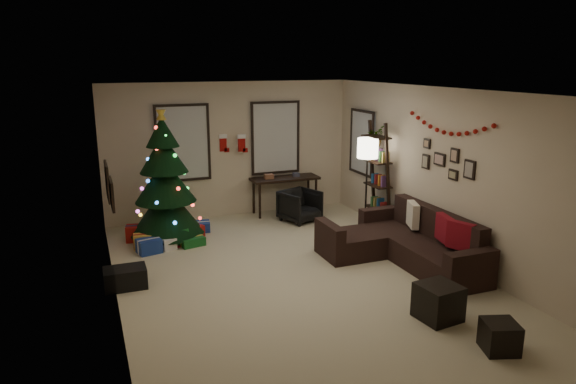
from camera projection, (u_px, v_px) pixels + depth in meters
The scene contains 29 objects.
floor at pixel (297, 278), 7.65m from camera, with size 7.00×7.00×0.00m, color #C5B895.
ceiling at pixel (297, 91), 6.99m from camera, with size 7.00×7.00×0.00m, color white.
wall_back at pixel (230, 150), 10.48m from camera, with size 5.00×5.00×0.00m, color beige.
wall_front at pixel (465, 286), 4.17m from camera, with size 5.00×5.00×0.00m, color beige.
wall_left at pixel (110, 206), 6.43m from camera, with size 7.00×7.00×0.00m, color beige.
wall_right at pixel (444, 175), 8.21m from camera, with size 7.00×7.00×0.00m, color beige.
window_back_left at pixel (183, 143), 10.07m from camera, with size 1.05×0.06×1.50m.
window_back_right at pixel (275, 138), 10.74m from camera, with size 1.05×0.06×1.50m.
window_right_wall at pixel (362, 142), 10.46m from camera, with size 0.06×0.90×1.30m.
christmas_tree at pixel (165, 186), 9.06m from camera, with size 1.28×1.28×2.38m.
presents at pixel (169, 238), 9.04m from camera, with size 1.50×1.10×0.30m.
sofa at pixel (405, 244), 8.27m from camera, with size 1.73×2.53×0.83m.
pillow_red_a at pixel (461, 236), 7.52m from camera, with size 0.11×0.41×0.41m, color maroon.
pillow_red_b at pixel (444, 228), 7.86m from camera, with size 0.11×0.41×0.41m, color maroon.
pillow_cream at pixel (413, 215), 8.59m from camera, with size 0.12×0.41×0.41m, color beige.
ottoman_near at pixel (438, 302), 6.39m from camera, with size 0.47×0.47×0.45m, color black.
ottoman_far at pixel (500, 337), 5.70m from camera, with size 0.36×0.36×0.34m, color black.
desk at pixel (285, 182), 10.77m from camera, with size 1.40×0.50×0.76m.
desk_chair at pixel (300, 206), 10.30m from camera, with size 0.61×0.57×0.63m, color black.
bookshelf at pixel (379, 178), 9.66m from camera, with size 0.30×0.59×2.03m.
potted_plant at pixel (376, 133), 9.61m from camera, with size 0.43×0.37×0.48m, color #4C4C4C.
floor_lamp at pixel (368, 155), 9.28m from camera, with size 0.37×0.37×1.76m.
art_map at pixel (107, 181), 7.09m from camera, with size 0.04×0.60×0.50m.
art_abstract at pixel (112, 194), 6.09m from camera, with size 0.04×0.45×0.35m.
gallery at pixel (447, 162), 8.08m from camera, with size 0.03×1.25×0.54m.
garland at pixel (448, 125), 7.93m from camera, with size 0.08×1.90×0.30m, color #A5140C, non-canonical shape.
stocking_left at pixel (223, 143), 10.39m from camera, with size 0.20×0.05×0.36m.
stocking_right at pixel (242, 143), 10.34m from camera, with size 0.20×0.05×0.36m.
storage_bin at pixel (125, 278), 7.30m from camera, with size 0.58×0.38×0.29m, color black.
Camera 1 is at (-2.73, -6.57, 3.10)m, focal length 32.57 mm.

